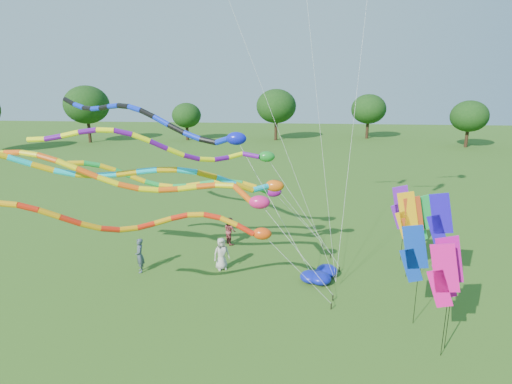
# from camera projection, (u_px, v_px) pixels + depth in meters

# --- Properties ---
(ground) EXTENTS (160.00, 160.00, 0.00)m
(ground) POSITION_uv_depth(u_px,v_px,m) (282.00, 332.00, 17.25)
(ground) COLOR #265A17
(ground) RESTS_ON ground
(tree_ring) EXTENTS (116.16, 120.91, 9.69)m
(tree_ring) POSITION_uv_depth(u_px,v_px,m) (345.00, 182.00, 17.75)
(tree_ring) COLOR #382314
(tree_ring) RESTS_ON ground
(tube_kite_red) EXTENTS (12.06, 3.55, 6.22)m
(tube_kite_red) POSITION_uv_depth(u_px,v_px,m) (173.00, 224.00, 16.91)
(tube_kite_red) COLOR black
(tube_kite_red) RESTS_ON ground
(tube_kite_orange) EXTENTS (15.64, 1.07, 7.37)m
(tube_kite_orange) POSITION_uv_depth(u_px,v_px,m) (157.00, 183.00, 19.23)
(tube_kite_orange) COLOR black
(tube_kite_orange) RESTS_ON ground
(tube_kite_purple) EXTENTS (13.29, 4.40, 8.51)m
(tube_kite_purple) POSITION_uv_depth(u_px,v_px,m) (185.00, 149.00, 18.90)
(tube_kite_purple) COLOR black
(tube_kite_purple) RESTS_ON ground
(tube_kite_blue) EXTENTS (15.18, 6.20, 9.24)m
(tube_kite_blue) POSITION_uv_depth(u_px,v_px,m) (162.00, 122.00, 23.14)
(tube_kite_blue) COLOR black
(tube_kite_blue) RESTS_ON ground
(tube_kite_cyan) EXTENTS (15.65, 5.19, 7.45)m
(tube_kite_cyan) POSITION_uv_depth(u_px,v_px,m) (176.00, 177.00, 20.87)
(tube_kite_cyan) COLOR black
(tube_kite_cyan) RESTS_ON ground
(tube_kite_green) EXTENTS (13.22, 3.67, 6.35)m
(tube_kite_green) POSITION_uv_depth(u_px,v_px,m) (204.00, 183.00, 23.51)
(tube_kite_green) COLOR black
(tube_kite_green) RESTS_ON ground
(banner_pole_magenta_a) EXTENTS (1.14, 0.41, 4.43)m
(banner_pole_magenta_a) POSITION_uv_depth(u_px,v_px,m) (443.00, 276.00, 15.04)
(banner_pole_magenta_a) COLOR black
(banner_pole_magenta_a) RESTS_ON ground
(banner_pole_green) EXTENTS (1.13, 0.41, 4.30)m
(banner_pole_green) POSITION_uv_depth(u_px,v_px,m) (422.00, 219.00, 21.48)
(banner_pole_green) COLOR black
(banner_pole_green) RESTS_ON ground
(banner_pole_magenta_b) EXTENTS (1.16, 0.14, 4.55)m
(banner_pole_magenta_b) POSITION_uv_depth(u_px,v_px,m) (448.00, 268.00, 15.39)
(banner_pole_magenta_b) COLOR black
(banner_pole_magenta_b) RESTS_ON ground
(banner_pole_orange) EXTENTS (1.16, 0.24, 4.56)m
(banner_pole_orange) POSITION_uv_depth(u_px,v_px,m) (407.00, 215.00, 21.20)
(banner_pole_orange) COLOR black
(banner_pole_orange) RESTS_ON ground
(banner_pole_violet) EXTENTS (1.16, 0.14, 4.36)m
(banner_pole_violet) POSITION_uv_depth(u_px,v_px,m) (401.00, 207.00, 23.18)
(banner_pole_violet) COLOR black
(banner_pole_violet) RESTS_ON ground
(banner_pole_red) EXTENTS (1.16, 0.09, 4.32)m
(banner_pole_red) POSITION_uv_depth(u_px,v_px,m) (412.00, 220.00, 21.24)
(banner_pole_red) COLOR black
(banner_pole_red) RESTS_ON ground
(banner_pole_blue_b) EXTENTS (1.12, 0.48, 5.13)m
(banner_pole_blue_b) POSITION_uv_depth(u_px,v_px,m) (440.00, 220.00, 18.78)
(banner_pole_blue_b) COLOR black
(banner_pole_blue_b) RESTS_ON ground
(banner_pole_blue_a) EXTENTS (1.14, 0.37, 4.34)m
(banner_pole_blue_a) POSITION_uv_depth(u_px,v_px,m) (414.00, 254.00, 17.13)
(banner_pole_blue_a) COLOR black
(banner_pole_blue_a) RESTS_ON ground
(blue_nylon_heap) EXTENTS (1.74, 1.87, 0.60)m
(blue_nylon_heap) POSITION_uv_depth(u_px,v_px,m) (318.00, 276.00, 21.51)
(blue_nylon_heap) COLOR #0C17A5
(blue_nylon_heap) RESTS_ON ground
(person_a) EXTENTS (1.02, 0.89, 1.76)m
(person_a) POSITION_uv_depth(u_px,v_px,m) (221.00, 254.00, 22.66)
(person_a) COLOR #B9B1A6
(person_a) RESTS_ON ground
(person_b) EXTENTS (0.66, 0.79, 1.84)m
(person_b) POSITION_uv_depth(u_px,v_px,m) (140.00, 255.00, 22.34)
(person_b) COLOR #3C4754
(person_b) RESTS_ON ground
(person_c) EXTENTS (0.99, 1.04, 1.68)m
(person_c) POSITION_uv_depth(u_px,v_px,m) (230.00, 231.00, 26.14)
(person_c) COLOR #94353C
(person_c) RESTS_ON ground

